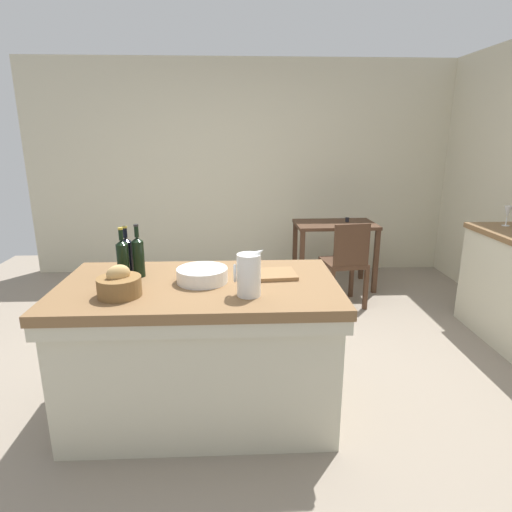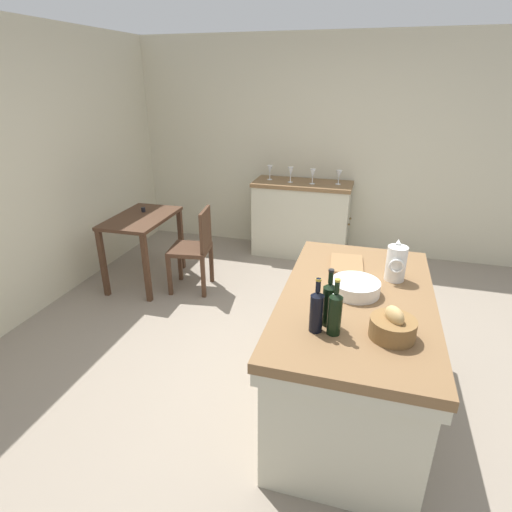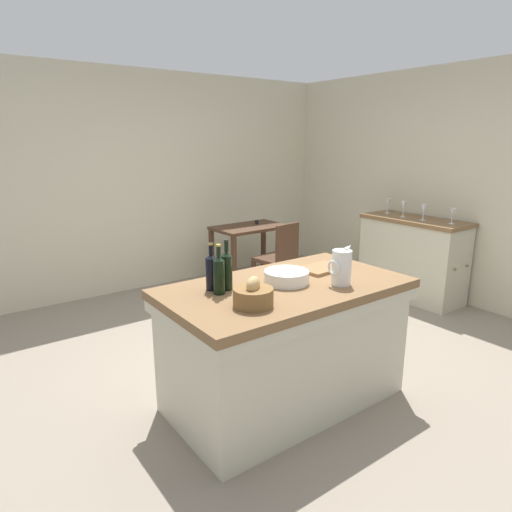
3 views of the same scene
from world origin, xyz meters
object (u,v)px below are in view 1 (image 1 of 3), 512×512
Objects in this scene: island_table at (201,344)px; cutting_board at (269,275)px; wash_bowl at (202,275)px; bread_basket at (119,285)px; wine_glass_right at (508,212)px; wooden_chair at (346,261)px; wine_bottle_dark at (138,256)px; wine_bottle_amber at (127,255)px; writing_desk at (335,234)px; pitcher at (249,274)px; wine_bottle_green at (123,258)px.

cutting_board is (0.43, 0.10, 0.41)m from island_table.
island_table is 0.44m from wash_bowl.
bread_basket is 3.36m from wine_glass_right.
wooden_chair is 1.50m from wine_glass_right.
wine_glass_right reaches higher than island_table.
wash_bowl is 0.42m from wine_bottle_dark.
wine_bottle_amber is (-0.08, 0.05, -0.01)m from wine_bottle_dark.
wash_bowl is (-1.33, -2.29, 0.28)m from writing_desk.
pitcher is 0.84× the size of cutting_board.
wine_glass_right is at bearing 31.77° from pitcher.
bread_basket is at bearing -95.90° from wine_bottle_dark.
island_table is 5.98× the size of pitcher.
bread_basket is 0.40m from wine_bottle_amber.
pitcher is 0.91× the size of wash_bowl.
wine_bottle_amber is at bearing -139.93° from wooden_chair.
island_table is 0.60m from cutting_board.
wine_glass_right is (2.63, 1.23, 0.59)m from island_table.
cutting_board is at bearing 19.49° from bread_basket.
island_table is 5.45× the size of wash_bowl.
wash_bowl is (-0.27, 0.24, -0.08)m from pitcher.
wine_bottle_dark is at bearing 26.24° from wine_bottle_green.
wash_bowl is 0.49m from wine_bottle_green.
bread_basket is at bearing 177.98° from pitcher.
writing_desk is 2.81m from wine_bottle_amber.
wine_bottle_green is at bearing -159.91° from wine_glass_right.
writing_desk is 5.12× the size of wine_glass_right.
wash_bowl is 0.98× the size of wine_bottle_amber.
wash_bowl is at bearing -120.09° from writing_desk.
pitcher is (-1.06, -2.53, 0.36)m from writing_desk.
wooden_chair is at bearing 61.51° from pitcher.
cutting_board is 0.81m from wine_bottle_dark.
wine_bottle_green reaches higher than bread_basket.
wine_bottle_dark reaches higher than pitcher.
wine_bottle_dark reaches higher than wine_bottle_green.
writing_desk is 1.02× the size of wooden_chair.
wine_bottle_amber is at bearing -130.47° from writing_desk.
island_table is 5.02× the size of cutting_board.
bread_basket is 1.33× the size of wine_glass_right.
wine_bottle_green is at bearing 167.64° from island_table.
wine_bottle_dark is at bearing 162.98° from wash_bowl.
wine_glass_right reaches higher than bread_basket.
wine_bottle_dark is (-0.67, 0.36, 0.01)m from pitcher.
writing_desk is 2.88m from wine_bottle_green.
bread_basket reaches higher than writing_desk.
wine_glass_right is (3.04, 1.42, 0.12)m from bread_basket.
wooden_chair is 1.88m from cutting_board.
island_table is 0.67m from wine_bottle_dark.
wine_bottle_dark is (-0.38, 0.14, 0.53)m from island_table.
island_table is at bearing 25.24° from bread_basket.
cutting_board is at bearing -2.83° from wine_bottle_dark.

